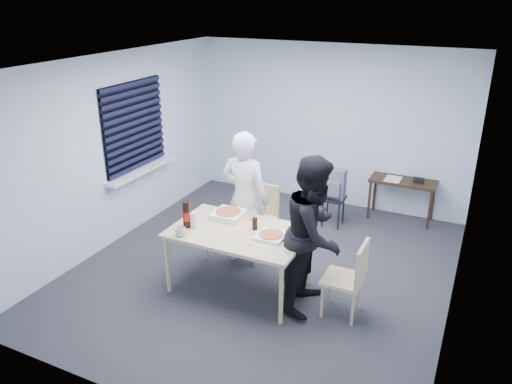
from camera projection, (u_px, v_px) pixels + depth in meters
The scene contains 19 objects.
room at pixel (136, 133), 7.11m from camera, with size 5.00×5.00×5.00m.
dining_table at pixel (239, 235), 5.78m from camera, with size 1.56×0.99×0.76m.
chair_far at pixel (262, 212), 6.84m from camera, with size 0.42×0.42×0.89m.
chair_right at pixel (351, 275), 5.34m from camera, with size 0.42×0.42×0.89m.
person_white at pixel (245, 199), 6.32m from camera, with size 0.65×0.42×1.77m, color silver.
person_black at pixel (314, 234), 5.41m from camera, with size 0.86×0.47×1.77m, color black.
side_table at pixel (403, 185), 7.62m from camera, with size 0.98×0.44×0.65m.
stool at pixel (333, 204), 7.51m from camera, with size 0.33×0.33×0.46m.
backpack at pixel (334, 184), 7.37m from camera, with size 0.32×0.23×0.44m.
pizza_box_a at pixel (228, 214), 6.07m from camera, with size 0.36×0.36×0.09m.
pizza_box_b at pixel (271, 236), 5.60m from camera, with size 0.32×0.32×0.05m.
mug_a at pixel (181, 232), 5.63m from camera, with size 0.12×0.12×0.10m, color silver.
mug_b at pixel (253, 215), 6.04m from camera, with size 0.10×0.10×0.09m, color silver.
cola_glass at pixel (255, 224), 5.77m from camera, with size 0.06×0.06×0.14m, color black.
soda_bottle at pixel (187, 215), 5.80m from camera, with size 0.10×0.10×0.32m.
plastic_cups at pixel (193, 220), 5.81m from camera, with size 0.08×0.08×0.18m, color silver.
rubber_band at pixel (249, 245), 5.44m from camera, with size 0.05×0.05×0.00m, color red.
papers at pixel (393, 179), 7.62m from camera, with size 0.23×0.32×0.01m, color white.
black_box at pixel (419, 180), 7.49m from camera, with size 0.15×0.11×0.06m, color black.
Camera 1 is at (2.32, -5.09, 3.35)m, focal length 35.00 mm.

